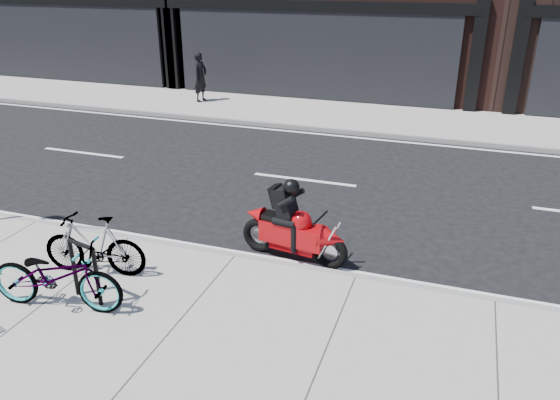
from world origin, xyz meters
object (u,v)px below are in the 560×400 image
at_px(bicycle_rear, 94,245).
at_px(pedestrian, 200,77).
at_px(bike_rack, 84,266).
at_px(bicycle_front, 56,276).
at_px(motorcycle, 298,229).

xyz_separation_m(bicycle_rear, pedestrian, (-3.70, 11.01, 0.35)).
height_order(bike_rack, bicycle_front, bicycle_front).
distance_m(bike_rack, pedestrian, 12.33).
relative_size(bicycle_front, pedestrian, 1.13).
bearing_deg(motorcycle, pedestrian, 132.63).
relative_size(bicycle_rear, pedestrian, 0.97).
xyz_separation_m(bicycle_front, pedestrian, (-3.78, 11.94, 0.34)).
height_order(bike_rack, motorcycle, motorcycle).
bearing_deg(bicycle_front, pedestrian, 8.79).
xyz_separation_m(motorcycle, pedestrian, (-6.42, 9.40, 0.39)).
bearing_deg(bicycle_rear, motorcycle, 111.21).
distance_m(bicycle_front, bicycle_rear, 0.93).
bearing_deg(bicycle_front, bike_rack, -49.53).
height_order(bike_rack, bicycle_rear, bicycle_rear).
xyz_separation_m(bicycle_front, bicycle_rear, (-0.08, 0.93, -0.01)).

